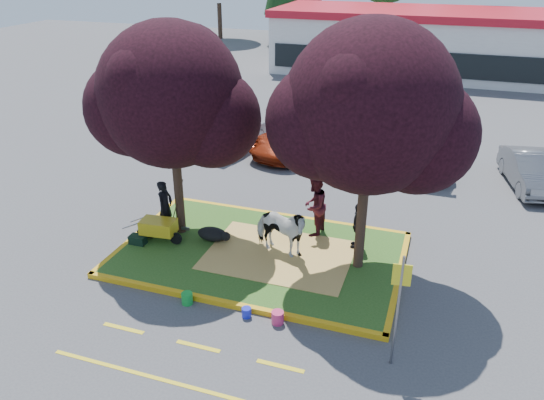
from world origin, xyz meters
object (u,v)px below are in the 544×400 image
(cow, at_px, (280,231))
(car_silver, at_px, (234,134))
(car_black, at_px, (177,121))
(bucket_blue, at_px, (246,312))
(sign_post, at_px, (399,299))
(wheelbarrow, at_px, (159,227))
(bucket_green, at_px, (187,298))
(calf, at_px, (212,234))
(handler, at_px, (165,207))
(bucket_pink, at_px, (278,317))

(cow, relative_size, car_silver, 0.44)
(car_black, bearing_deg, bucket_blue, -52.70)
(sign_post, relative_size, bucket_blue, 10.82)
(wheelbarrow, distance_m, bucket_green, 3.27)
(bucket_green, height_order, bucket_blue, bucket_green)
(calf, height_order, wheelbarrow, wheelbarrow)
(calf, height_order, bucket_green, calf)
(handler, distance_m, wheelbarrow, 0.72)
(wheelbarrow, relative_size, bucket_green, 6.01)
(wheelbarrow, bearing_deg, bucket_blue, -37.48)
(handler, distance_m, car_black, 9.98)
(cow, height_order, bucket_pink, cow)
(bucket_blue, bearing_deg, bucket_green, 179.53)
(cow, height_order, car_black, cow)
(bucket_blue, height_order, car_silver, car_silver)
(bucket_pink, bearing_deg, handler, 147.17)
(car_black, bearing_deg, car_silver, -9.44)
(handler, bearing_deg, car_black, 29.42)
(bucket_blue, bearing_deg, wheelbarrow, 147.44)
(bucket_blue, bearing_deg, car_silver, 113.89)
(bucket_blue, xyz_separation_m, car_silver, (-5.01, 11.31, 0.56))
(cow, height_order, handler, handler)
(wheelbarrow, xyz_separation_m, bucket_pink, (4.62, -2.42, -0.48))
(handler, distance_m, car_silver, 8.35)
(wheelbarrow, bearing_deg, handler, 92.38)
(cow, height_order, wheelbarrow, cow)
(handler, xyz_separation_m, bucket_blue, (3.88, -3.04, -0.89))
(bucket_green, xyz_separation_m, car_silver, (-3.36, 11.29, 0.53))
(bucket_green, relative_size, bucket_blue, 1.23)
(cow, relative_size, wheelbarrow, 0.98)
(sign_post, bearing_deg, calf, 141.73)
(bucket_green, xyz_separation_m, bucket_pink, (2.46, 0.00, 0.01))
(sign_post, height_order, car_black, sign_post)
(wheelbarrow, xyz_separation_m, bucket_blue, (3.81, -2.43, -0.51))
(wheelbarrow, xyz_separation_m, car_black, (-4.45, 9.58, 0.12))
(handler, xyz_separation_m, car_black, (-4.37, 8.97, -0.25))
(cow, bearing_deg, wheelbarrow, 110.87)
(calf, height_order, bucket_pink, calf)
(bucket_green, bearing_deg, sign_post, -5.55)
(bucket_pink, bearing_deg, cow, 106.91)
(car_silver, bearing_deg, bucket_pink, 127.17)
(bucket_pink, height_order, bucket_blue, bucket_pink)
(bucket_blue, bearing_deg, car_black, 124.50)
(cow, relative_size, car_black, 0.41)
(calf, distance_m, bucket_green, 3.06)
(handler, bearing_deg, bucket_pink, -119.38)
(sign_post, xyz_separation_m, car_silver, (-8.64, 11.81, -1.05))
(bucket_green, height_order, car_silver, car_silver)
(calf, height_order, bucket_blue, calf)
(calf, distance_m, car_silver, 8.74)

